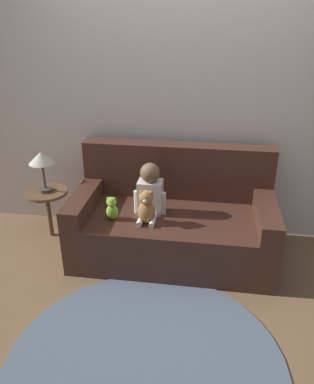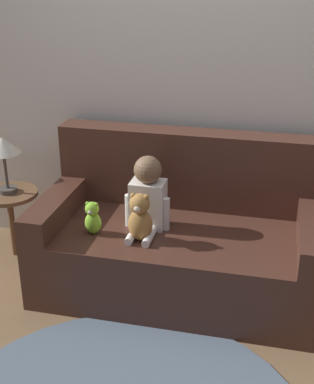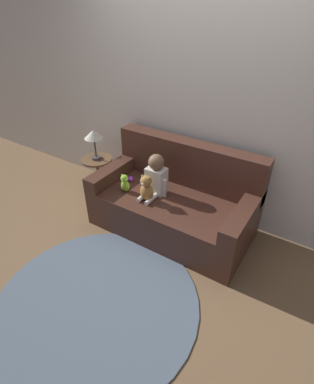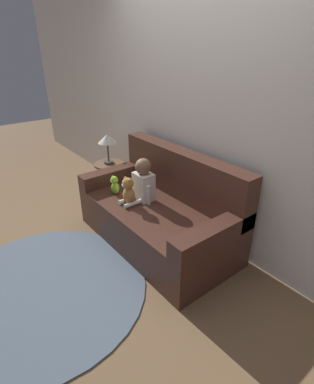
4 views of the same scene
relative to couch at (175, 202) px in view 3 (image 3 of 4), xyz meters
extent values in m
plane|color=brown|center=(0.00, -0.06, -0.30)|extent=(12.00, 12.00, 0.00)
cube|color=silver|center=(0.00, 0.44, 1.00)|extent=(8.00, 0.05, 2.60)
cube|color=#47281E|center=(0.00, -0.06, -0.10)|extent=(1.63, 0.83, 0.41)
cube|color=#47281E|center=(0.00, 0.26, 0.34)|extent=(1.63, 0.18, 0.48)
cube|color=#47281E|center=(-0.73, -0.06, 0.18)|extent=(0.16, 0.83, 0.15)
cube|color=#47281E|center=(0.73, -0.06, 0.18)|extent=(0.16, 0.83, 0.15)
cube|color=white|center=(-0.18, -0.07, 0.24)|extent=(0.19, 0.15, 0.28)
sphere|color=brown|center=(-0.18, -0.07, 0.45)|extent=(0.16, 0.16, 0.16)
cylinder|color=white|center=(-0.23, -0.24, 0.13)|extent=(0.04, 0.19, 0.04)
cylinder|color=white|center=(-0.13, -0.24, 0.13)|extent=(0.04, 0.19, 0.04)
cylinder|color=white|center=(-0.29, -0.10, 0.20)|extent=(0.04, 0.04, 0.19)
cylinder|color=white|center=(-0.07, -0.10, 0.20)|extent=(0.04, 0.04, 0.19)
ellipsoid|color=#AD7A3D|center=(-0.18, -0.25, 0.20)|extent=(0.14, 0.11, 0.18)
sphere|color=#AD7A3D|center=(-0.18, -0.25, 0.33)|extent=(0.11, 0.11, 0.11)
sphere|color=#AD7A3D|center=(-0.22, -0.25, 0.37)|extent=(0.03, 0.03, 0.03)
sphere|color=#AD7A3D|center=(-0.15, -0.25, 0.37)|extent=(0.03, 0.03, 0.03)
sphere|color=beige|center=(-0.18, -0.30, 0.32)|extent=(0.04, 0.04, 0.04)
ellipsoid|color=#8CD133|center=(-0.46, -0.23, 0.17)|extent=(0.09, 0.08, 0.13)
sphere|color=#8CD133|center=(-0.46, -0.24, 0.26)|extent=(0.08, 0.08, 0.08)
sphere|color=#8CD133|center=(-0.49, -0.24, 0.29)|extent=(0.02, 0.02, 0.02)
sphere|color=#8CD133|center=(-0.44, -0.24, 0.29)|extent=(0.02, 0.02, 0.02)
sphere|color=beige|center=(-0.46, -0.27, 0.25)|extent=(0.03, 0.03, 0.03)
sphere|color=purple|center=(-0.53, -0.05, 0.13)|extent=(0.06, 0.06, 0.06)
cylinder|color=slate|center=(-0.03, -1.21, -0.30)|extent=(1.68, 1.68, 0.01)
cylinder|color=brown|center=(-1.15, 0.09, 0.14)|extent=(0.37, 0.37, 0.03)
cylinder|color=brown|center=(-1.15, 0.09, -0.09)|extent=(0.04, 0.04, 0.43)
cylinder|color=#4C4742|center=(-1.15, 0.09, 0.17)|extent=(0.12, 0.12, 0.03)
cylinder|color=#4C4742|center=(-1.15, 0.09, 0.30)|extent=(0.02, 0.02, 0.23)
cone|color=beige|center=(-1.15, 0.09, 0.47)|extent=(0.22, 0.22, 0.10)
camera|label=1|loc=(0.26, -2.73, 1.58)|focal=35.00mm
camera|label=2|loc=(0.50, -2.75, 1.53)|focal=50.00mm
camera|label=3|loc=(1.22, -2.24, 1.82)|focal=28.00mm
camera|label=4|loc=(1.97, -1.60, 1.51)|focal=28.00mm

